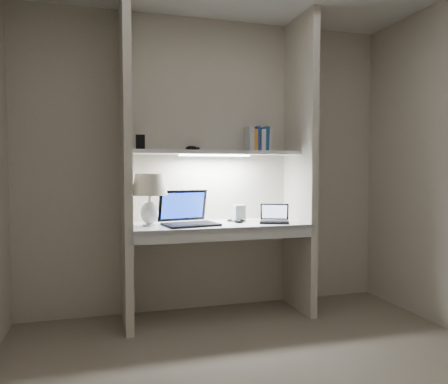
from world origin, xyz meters
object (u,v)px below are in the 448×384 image
object	(u,v)px
laptop_main	(188,217)
laptop_netbook	(274,218)
speaker	(239,213)
table_lamp	(149,191)
book_row	(258,140)

from	to	relation	value
laptop_main	laptop_netbook	bearing A→B (deg)	-16.38
speaker	table_lamp	bearing A→B (deg)	171.34
table_lamp	book_row	world-z (taller)	book_row
laptop_netbook	book_row	distance (m)	0.71
table_lamp	laptop_main	world-z (taller)	table_lamp
speaker	book_row	size ratio (longest dim) A/B	0.65
laptop_main	speaker	xyz separation A→B (m)	(0.46, 0.09, 0.01)
table_lamp	speaker	world-z (taller)	table_lamp
table_lamp	laptop_netbook	bearing A→B (deg)	-3.89
table_lamp	book_row	bearing A→B (deg)	10.89
laptop_netbook	book_row	xyz separation A→B (m)	(-0.05, 0.26, 0.66)
laptop_netbook	speaker	size ratio (longest dim) A/B	2.11
speaker	book_row	bearing A→B (deg)	9.48
speaker	book_row	world-z (taller)	book_row
table_lamp	book_row	size ratio (longest dim) A/B	1.88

